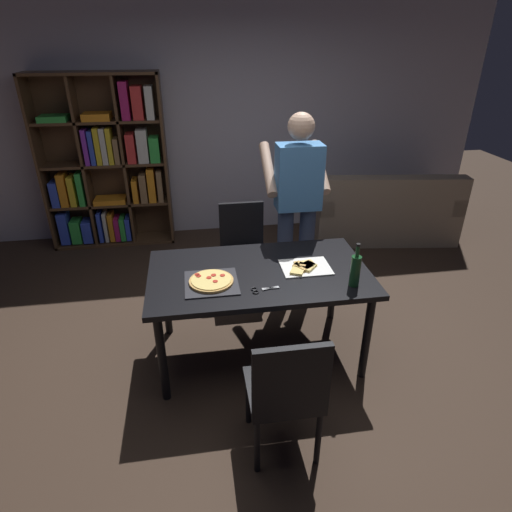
{
  "coord_description": "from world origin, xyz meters",
  "views": [
    {
      "loc": [
        -0.44,
        -2.68,
        2.28
      ],
      "look_at": [
        0.0,
        0.15,
        0.8
      ],
      "focal_mm": 29.97,
      "sensor_mm": 36.0,
      "label": 1
    }
  ],
  "objects_px": {
    "person_serving_pizza": "(297,202)",
    "chair_near_camera": "(286,390)",
    "wine_bottle": "(355,270)",
    "bookshelf": "(108,167)",
    "pepperoni_pizza_on_tray": "(211,282)",
    "couch": "(383,214)",
    "kitchen_scissors": "(261,290)",
    "chair_far_side": "(243,245)",
    "dining_table": "(259,280)"
  },
  "relations": [
    {
      "from": "dining_table",
      "to": "kitchen_scissors",
      "type": "xyz_separation_m",
      "value": [
        -0.03,
        -0.26,
        0.08
      ]
    },
    {
      "from": "wine_bottle",
      "to": "couch",
      "type": "bearing_deg",
      "value": 60.68
    },
    {
      "from": "dining_table",
      "to": "chair_far_side",
      "type": "height_order",
      "value": "chair_far_side"
    },
    {
      "from": "person_serving_pizza",
      "to": "pepperoni_pizza_on_tray",
      "type": "bearing_deg",
      "value": -133.82
    },
    {
      "from": "couch",
      "to": "person_serving_pizza",
      "type": "relative_size",
      "value": 1.03
    },
    {
      "from": "person_serving_pizza",
      "to": "pepperoni_pizza_on_tray",
      "type": "distance_m",
      "value": 1.19
    },
    {
      "from": "couch",
      "to": "wine_bottle",
      "type": "height_order",
      "value": "wine_bottle"
    },
    {
      "from": "chair_near_camera",
      "to": "wine_bottle",
      "type": "distance_m",
      "value": 0.97
    },
    {
      "from": "bookshelf",
      "to": "pepperoni_pizza_on_tray",
      "type": "height_order",
      "value": "bookshelf"
    },
    {
      "from": "chair_near_camera",
      "to": "wine_bottle",
      "type": "bearing_deg",
      "value": 46.99
    },
    {
      "from": "dining_table",
      "to": "bookshelf",
      "type": "xyz_separation_m",
      "value": [
        -1.39,
        2.37,
        0.25
      ]
    },
    {
      "from": "dining_table",
      "to": "pepperoni_pizza_on_tray",
      "type": "relative_size",
      "value": 4.35
    },
    {
      "from": "chair_near_camera",
      "to": "wine_bottle",
      "type": "xyz_separation_m",
      "value": [
        0.61,
        0.66,
        0.36
      ]
    },
    {
      "from": "bookshelf",
      "to": "wine_bottle",
      "type": "relative_size",
      "value": 6.17
    },
    {
      "from": "bookshelf",
      "to": "person_serving_pizza",
      "type": "xyz_separation_m",
      "value": [
        1.84,
        -1.65,
        0.07
      ]
    },
    {
      "from": "wine_bottle",
      "to": "kitchen_scissors",
      "type": "bearing_deg",
      "value": 177.36
    },
    {
      "from": "dining_table",
      "to": "wine_bottle",
      "type": "distance_m",
      "value": 0.71
    },
    {
      "from": "chair_near_camera",
      "to": "pepperoni_pizza_on_tray",
      "type": "distance_m",
      "value": 0.94
    },
    {
      "from": "person_serving_pizza",
      "to": "chair_far_side",
      "type": "bearing_deg",
      "value": 154.04
    },
    {
      "from": "couch",
      "to": "dining_table",
      "type": "bearing_deg",
      "value": -133.58
    },
    {
      "from": "person_serving_pizza",
      "to": "pepperoni_pizza_on_tray",
      "type": "xyz_separation_m",
      "value": [
        -0.81,
        -0.84,
        -0.23
      ]
    },
    {
      "from": "couch",
      "to": "wine_bottle",
      "type": "xyz_separation_m",
      "value": [
        -1.28,
        -2.28,
        0.57
      ]
    },
    {
      "from": "pepperoni_pizza_on_tray",
      "to": "person_serving_pizza",
      "type": "bearing_deg",
      "value": 46.18
    },
    {
      "from": "chair_far_side",
      "to": "bookshelf",
      "type": "distance_m",
      "value": 2.03
    },
    {
      "from": "person_serving_pizza",
      "to": "bookshelf",
      "type": "bearing_deg",
      "value": 138.12
    },
    {
      "from": "bookshelf",
      "to": "pepperoni_pizza_on_tray",
      "type": "distance_m",
      "value": 2.7
    },
    {
      "from": "wine_bottle",
      "to": "kitchen_scissors",
      "type": "distance_m",
      "value": 0.66
    },
    {
      "from": "person_serving_pizza",
      "to": "chair_near_camera",
      "type": "bearing_deg",
      "value": -105.14
    },
    {
      "from": "bookshelf",
      "to": "kitchen_scissors",
      "type": "height_order",
      "value": "bookshelf"
    },
    {
      "from": "chair_far_side",
      "to": "person_serving_pizza",
      "type": "distance_m",
      "value": 0.7
    },
    {
      "from": "dining_table",
      "to": "kitchen_scissors",
      "type": "distance_m",
      "value": 0.27
    },
    {
      "from": "chair_far_side",
      "to": "wine_bottle",
      "type": "distance_m",
      "value": 1.42
    },
    {
      "from": "pepperoni_pizza_on_tray",
      "to": "wine_bottle",
      "type": "height_order",
      "value": "wine_bottle"
    },
    {
      "from": "chair_near_camera",
      "to": "person_serving_pizza",
      "type": "relative_size",
      "value": 0.51
    },
    {
      "from": "kitchen_scissors",
      "to": "wine_bottle",
      "type": "bearing_deg",
      "value": -2.64
    },
    {
      "from": "couch",
      "to": "chair_near_camera",
      "type": "bearing_deg",
      "value": -122.81
    },
    {
      "from": "person_serving_pizza",
      "to": "kitchen_scissors",
      "type": "height_order",
      "value": "person_serving_pizza"
    },
    {
      "from": "dining_table",
      "to": "kitchen_scissors",
      "type": "relative_size",
      "value": 8.19
    },
    {
      "from": "chair_far_side",
      "to": "wine_bottle",
      "type": "xyz_separation_m",
      "value": [
        0.61,
        -1.24,
        0.36
      ]
    },
    {
      "from": "person_serving_pizza",
      "to": "kitchen_scissors",
      "type": "relative_size",
      "value": 8.93
    },
    {
      "from": "dining_table",
      "to": "person_serving_pizza",
      "type": "xyz_separation_m",
      "value": [
        0.45,
        0.73,
        0.32
      ]
    },
    {
      "from": "dining_table",
      "to": "wine_bottle",
      "type": "bearing_deg",
      "value": -25.22
    },
    {
      "from": "pepperoni_pizza_on_tray",
      "to": "bookshelf",
      "type": "bearing_deg",
      "value": 112.48
    },
    {
      "from": "couch",
      "to": "pepperoni_pizza_on_tray",
      "type": "height_order",
      "value": "couch"
    },
    {
      "from": "chair_near_camera",
      "to": "wine_bottle",
      "type": "height_order",
      "value": "wine_bottle"
    },
    {
      "from": "dining_table",
      "to": "person_serving_pizza",
      "type": "height_order",
      "value": "person_serving_pizza"
    },
    {
      "from": "chair_near_camera",
      "to": "couch",
      "type": "xyz_separation_m",
      "value": [
        1.89,
        2.93,
        -0.21
      ]
    },
    {
      "from": "wine_bottle",
      "to": "chair_near_camera",
      "type": "bearing_deg",
      "value": -133.01
    },
    {
      "from": "couch",
      "to": "kitchen_scissors",
      "type": "xyz_separation_m",
      "value": [
        -1.92,
        -2.25,
        0.45
      ]
    },
    {
      "from": "chair_far_side",
      "to": "pepperoni_pizza_on_tray",
      "type": "relative_size",
      "value": 2.44
    }
  ]
}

